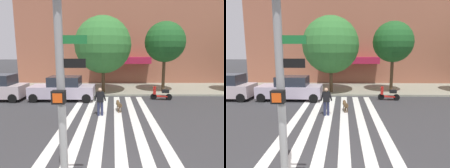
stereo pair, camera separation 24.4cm
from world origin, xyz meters
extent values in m
plane|color=#353538|center=(0.00, 5.62, 0.00)|extent=(160.00, 160.00, 0.00)
cube|color=gray|center=(0.00, 14.25, 0.07)|extent=(80.00, 6.00, 0.15)
cube|color=silver|center=(-1.92, 5.62, 0.00)|extent=(0.45, 10.65, 0.01)
cube|color=silver|center=(-1.02, 5.62, 0.00)|extent=(0.45, 10.65, 0.01)
cube|color=silver|center=(-0.12, 5.62, 0.00)|extent=(0.45, 10.65, 0.01)
cube|color=silver|center=(0.78, 5.62, 0.00)|extent=(0.45, 10.65, 0.01)
cube|color=silver|center=(1.68, 5.62, 0.00)|extent=(0.45, 10.65, 0.01)
cube|color=silver|center=(2.58, 5.62, 0.00)|extent=(0.45, 10.65, 0.01)
cube|color=#B61E43|center=(1.28, 16.65, 2.75)|extent=(6.51, 1.60, 0.70)
cylinder|color=gray|center=(-0.66, -0.39, 3.05)|extent=(0.18, 0.18, 5.80)
cube|color=black|center=(-0.66, -0.59, 2.75)|extent=(0.28, 0.18, 0.28)
cube|color=#E54C14|center=(-0.66, -0.69, 2.75)|extent=(0.20, 0.01, 0.20)
cube|color=#19662D|center=(-0.36, -0.39, 3.95)|extent=(0.60, 0.03, 0.18)
cube|color=black|center=(-0.38, -0.39, 3.45)|extent=(0.56, 0.03, 0.20)
cube|color=#232833|center=(-8.31, 9.96, 1.58)|extent=(2.32, 1.71, 0.77)
cylinder|color=black|center=(-6.80, 9.07, 0.33)|extent=(0.66, 0.22, 0.66)
cylinder|color=black|center=(-6.80, 10.85, 0.33)|extent=(0.66, 0.22, 0.66)
cube|color=#B9ADC1|center=(-3.38, 9.96, 0.68)|extent=(4.87, 1.90, 0.87)
cube|color=#232833|center=(-3.18, 9.96, 1.47)|extent=(2.36, 1.64, 0.71)
cylinder|color=black|center=(-5.33, 9.15, 0.33)|extent=(0.66, 0.23, 0.66)
cylinder|color=black|center=(-5.31, 10.83, 0.33)|extent=(0.66, 0.23, 0.66)
cylinder|color=black|center=(-1.45, 9.10, 0.33)|extent=(0.66, 0.23, 0.66)
cylinder|color=black|center=(-1.42, 10.78, 0.33)|extent=(0.66, 0.23, 0.66)
cylinder|color=black|center=(3.64, 10.08, 0.24)|extent=(0.49, 0.16, 0.48)
cylinder|color=black|center=(4.78, 9.93, 0.24)|extent=(0.49, 0.20, 0.48)
cube|color=red|center=(4.26, 10.00, 0.29)|extent=(0.83, 0.42, 0.08)
cube|color=black|center=(4.51, 9.97, 0.69)|extent=(0.55, 0.36, 0.24)
cube|color=red|center=(3.69, 10.07, 0.74)|extent=(0.23, 0.30, 0.60)
cylinder|color=black|center=(3.69, 10.07, 1.09)|extent=(0.10, 0.50, 0.04)
cylinder|color=#4C3823|center=(-0.36, 12.20, 1.53)|extent=(0.29, 0.29, 2.77)
sphere|color=#337533|center=(-0.36, 12.20, 4.25)|extent=(4.84, 4.84, 4.84)
cylinder|color=#4C3823|center=(4.97, 12.51, 1.85)|extent=(0.27, 0.27, 3.40)
sphere|color=#1E5623|center=(4.97, 12.51, 4.51)|extent=(3.48, 3.48, 3.48)
cylinder|color=#282D4C|center=(-0.35, 6.26, 0.41)|extent=(0.18, 0.18, 0.82)
cylinder|color=#282D4C|center=(-0.16, 6.30, 0.41)|extent=(0.18, 0.18, 0.82)
cube|color=black|center=(-0.26, 6.28, 1.12)|extent=(0.42, 0.31, 0.60)
cylinder|color=black|center=(-0.49, 6.23, 1.15)|extent=(0.24, 0.13, 0.57)
cylinder|color=black|center=(-0.02, 6.32, 1.15)|extent=(0.24, 0.13, 0.57)
sphere|color=tan|center=(-0.26, 6.28, 1.53)|extent=(0.26, 0.26, 0.22)
cylinder|color=brown|center=(0.86, 7.01, 0.45)|extent=(0.36, 0.61, 0.26)
sphere|color=brown|center=(0.79, 7.37, 0.55)|extent=(0.23, 0.23, 0.20)
cylinder|color=brown|center=(0.93, 6.63, 0.50)|extent=(0.08, 0.24, 0.16)
cylinder|color=brown|center=(0.75, 7.20, 0.16)|extent=(0.07, 0.07, 0.32)
cylinder|color=brown|center=(0.89, 7.22, 0.16)|extent=(0.07, 0.07, 0.32)
cylinder|color=brown|center=(0.83, 6.80, 0.16)|extent=(0.07, 0.07, 0.32)
cylinder|color=brown|center=(0.97, 6.83, 0.16)|extent=(0.07, 0.07, 0.32)
camera|label=1|loc=(0.49, -4.57, 3.70)|focal=31.05mm
camera|label=2|loc=(0.73, -4.57, 3.70)|focal=31.05mm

